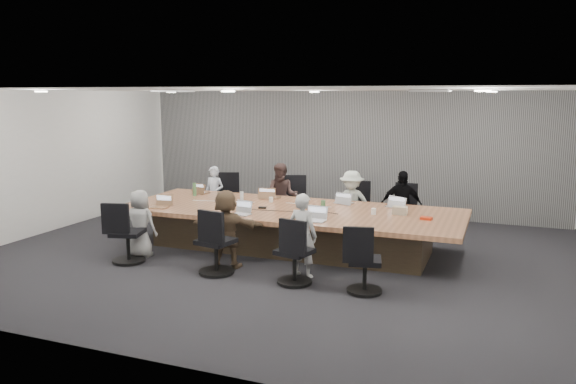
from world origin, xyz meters
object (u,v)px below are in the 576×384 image
(chair_5, at_px, (216,247))
(laptop_1, at_px, (272,198))
(chair_2, at_px, (356,212))
(chair_4, at_px, (128,238))
(bottle_green_left, at_px, (195,189))
(person_3, at_px, (401,206))
(canvas_bag, at_px, (400,210))
(laptop_2, at_px, (344,203))
(chair_0, at_px, (222,201))
(laptop_6, at_px, (314,221))
(mug_brown, at_px, (169,196))
(person_1, at_px, (282,196))
(chair_7, at_px, (365,266))
(person_2, at_px, (352,203))
(laptop_3, at_px, (396,206))
(conference_table, at_px, (290,227))
(laptop_4, at_px, (159,207))
(chair_6, at_px, (295,257))
(bottle_clear, at_px, (242,197))
(person_4, at_px, (140,224))
(person_0, at_px, (214,195))
(chair_3, at_px, (404,215))
(laptop_5, at_px, (241,214))
(snack_packet, at_px, (426,218))
(laptop_0, at_px, (201,192))
(stapler, at_px, (298,215))
(person_6, at_px, (303,235))
(person_5, at_px, (226,229))

(chair_5, height_order, laptop_1, chair_5)
(chair_2, xyz_separation_m, chair_4, (-2.95, -3.40, 0.02))
(chair_2, height_order, bottle_green_left, bottle_green_left)
(person_3, xyz_separation_m, canvas_bag, (0.17, -1.14, 0.14))
(chair_4, distance_m, laptop_2, 3.88)
(chair_0, distance_m, laptop_6, 3.90)
(laptop_2, relative_size, mug_brown, 3.11)
(person_1, bearing_deg, chair_7, -64.19)
(person_1, bearing_deg, person_2, -13.03)
(chair_0, distance_m, laptop_3, 4.09)
(conference_table, xyz_separation_m, chair_5, (-0.56, -1.70, 0.03))
(chair_2, bearing_deg, mug_brown, 23.87)
(laptop_4, xyz_separation_m, bottle_green_left, (-0.01, 1.27, 0.12))
(canvas_bag, bearing_deg, person_2, 134.73)
(chair_6, xyz_separation_m, mug_brown, (-3.21, 1.69, 0.39))
(laptop_4, distance_m, bottle_clear, 1.51)
(canvas_bag, bearing_deg, laptop_2, 152.38)
(bottle_clear, bearing_deg, person_4, -128.47)
(chair_4, bearing_deg, chair_5, -15.18)
(person_0, xyz_separation_m, laptop_3, (3.97, -0.55, 0.14))
(bottle_green_left, height_order, mug_brown, bottle_green_left)
(chair_3, xyz_separation_m, laptop_5, (-2.29, -2.50, 0.34))
(person_4, distance_m, snack_packet, 4.74)
(person_2, bearing_deg, mug_brown, -164.46)
(laptop_2, bearing_deg, laptop_4, 39.90)
(laptop_0, height_order, laptop_2, same)
(stapler, bearing_deg, person_6, -62.85)
(laptop_0, distance_m, person_3, 4.01)
(chair_7, distance_m, laptop_5, 2.52)
(chair_3, distance_m, chair_5, 4.10)
(person_4, xyz_separation_m, person_6, (2.91, -0.00, 0.07))
(conference_table, relative_size, laptop_4, 19.35)
(chair_6, height_order, bottle_green_left, bottle_green_left)
(person_5, relative_size, mug_brown, 12.14)
(chair_5, relative_size, laptop_6, 2.51)
(chair_6, distance_m, laptop_1, 2.89)
(laptop_4, relative_size, person_6, 0.24)
(laptop_4, xyz_separation_m, person_5, (1.63, -0.55, -0.12))
(laptop_3, distance_m, bottle_clear, 2.81)
(person_2, distance_m, bottle_clear, 2.16)
(person_1, bearing_deg, chair_6, -78.16)
(laptop_6, bearing_deg, mug_brown, 167.99)
(laptop_2, xyz_separation_m, person_4, (-2.95, -2.15, -0.17))
(chair_4, distance_m, snack_packet, 4.86)
(person_4, bearing_deg, chair_6, 171.63)
(conference_table, xyz_separation_m, chair_3, (1.72, 1.70, 0.01))
(person_5, bearing_deg, person_6, 167.73)
(person_1, bearing_deg, bottle_green_left, -162.85)
(laptop_4, relative_size, laptop_6, 0.91)
(conference_table, distance_m, person_1, 1.54)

